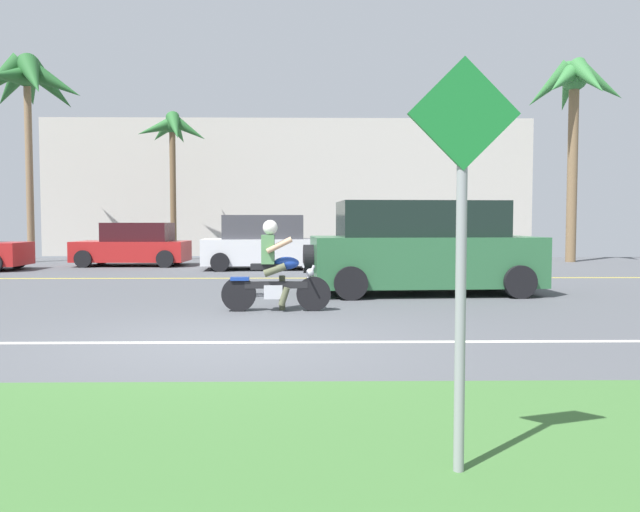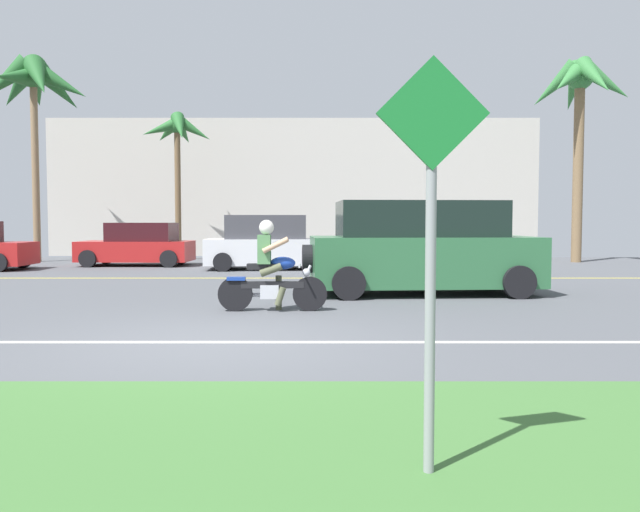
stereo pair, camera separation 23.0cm
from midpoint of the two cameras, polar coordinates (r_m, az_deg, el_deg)
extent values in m
cube|color=#4C4F54|center=(10.84, -5.81, -4.79)|extent=(56.00, 30.00, 0.04)
cube|color=#3D6B33|center=(4.02, -17.03, -18.08)|extent=(56.00, 3.80, 0.06)
cube|color=silver|center=(7.81, -8.21, -7.75)|extent=(50.40, 0.12, 0.01)
cube|color=yellow|center=(16.34, -3.76, -2.01)|extent=(50.40, 0.12, 0.01)
cylinder|color=black|center=(10.34, -0.08, -3.47)|extent=(0.57, 0.10, 0.57)
cylinder|color=black|center=(10.39, -6.88, -3.46)|extent=(0.57, 0.10, 0.57)
cylinder|color=#B7BAC1|center=(10.31, -0.60, -2.18)|extent=(0.26, 0.05, 0.49)
cube|color=black|center=(10.33, -3.49, -2.63)|extent=(1.03, 0.12, 0.11)
cube|color=#B7BAC1|center=(10.35, -3.75, -3.26)|extent=(0.31, 0.20, 0.23)
ellipsoid|color=navy|center=(10.30, -2.55, -0.64)|extent=(0.42, 0.23, 0.21)
cube|color=black|center=(10.31, -4.55, -0.96)|extent=(0.46, 0.22, 0.09)
cube|color=navy|center=(10.36, -6.79, -2.05)|extent=(0.31, 0.16, 0.06)
cylinder|color=#B7BAC1|center=(10.29, -1.03, -0.88)|extent=(0.05, 0.59, 0.03)
sphere|color=#B7BAC1|center=(10.30, -0.39, -1.51)|extent=(0.13, 0.13, 0.13)
cylinder|color=#B7BAC1|center=(10.48, -4.91, -3.55)|extent=(0.47, 0.08, 0.07)
cube|color=#4C7F4C|center=(10.29, -4.24, 0.62)|extent=(0.21, 0.31, 0.47)
sphere|color=silver|center=(10.28, -4.04, 2.62)|extent=(0.25, 0.25, 0.25)
cylinder|color=#51563D|center=(10.22, -3.63, -1.26)|extent=(0.38, 0.13, 0.24)
cylinder|color=#51563D|center=(10.40, -3.58, -1.18)|extent=(0.38, 0.13, 0.24)
cylinder|color=#51563D|center=(10.47, -2.94, -3.36)|extent=(0.11, 0.11, 0.58)
cylinder|color=#51563D|center=(10.23, -2.77, -3.70)|extent=(0.19, 0.11, 0.32)
cylinder|color=tan|center=(10.09, -3.23, 0.97)|extent=(0.43, 0.09, 0.27)
cylinder|color=tan|center=(10.47, -3.15, 1.05)|extent=(0.43, 0.09, 0.27)
cube|color=#2D663D|center=(12.99, 10.08, -0.44)|extent=(4.65, 2.22, 0.99)
cube|color=black|center=(12.94, 9.72, 3.34)|extent=(3.37, 1.87, 0.72)
cylinder|color=black|center=(11.77, 3.39, -2.48)|extent=(0.65, 0.26, 0.64)
cylinder|color=black|center=(12.58, 18.36, -2.28)|extent=(0.65, 0.26, 0.64)
cylinder|color=black|center=(13.69, 2.44, -1.69)|extent=(0.65, 0.26, 0.64)
cylinder|color=black|center=(14.40, 15.51, -1.56)|extent=(0.65, 0.26, 0.64)
cylinder|color=black|center=(12.64, -0.43, -0.26)|extent=(0.23, 0.59, 0.58)
cylinder|color=black|center=(20.50, -26.75, -0.52)|extent=(0.57, 0.20, 0.56)
cylinder|color=black|center=(21.96, -24.96, -0.25)|extent=(0.57, 0.20, 0.56)
cube|color=#AD1E1E|center=(21.77, -15.89, 0.44)|extent=(3.67, 1.73, 0.67)
cube|color=#351116|center=(21.68, -15.36, 2.13)|extent=(2.14, 1.47, 0.62)
cylinder|color=black|center=(22.24, -12.02, 0.01)|extent=(0.56, 0.19, 0.56)
cylinder|color=black|center=(22.98, -18.39, 0.02)|extent=(0.56, 0.19, 0.56)
cylinder|color=black|center=(20.62, -13.08, -0.24)|extent=(0.56, 0.19, 0.56)
cylinder|color=black|center=(21.42, -19.89, -0.23)|extent=(0.56, 0.19, 0.56)
cube|color=silver|center=(19.43, -3.66, 0.42)|extent=(4.28, 1.97, 0.79)
cube|color=#414147|center=(19.41, -4.41, 2.65)|extent=(2.51, 1.62, 0.73)
cylinder|color=black|center=(18.65, -8.30, -0.55)|extent=(0.57, 0.22, 0.56)
cylinder|color=black|center=(18.64, 0.97, -0.52)|extent=(0.57, 0.22, 0.56)
cylinder|color=black|center=(20.36, -7.89, -0.23)|extent=(0.57, 0.22, 0.56)
cylinder|color=black|center=(20.34, 0.60, -0.21)|extent=(0.57, 0.22, 0.56)
cylinder|color=brown|center=(24.62, 22.91, 7.22)|extent=(0.36, 0.36, 6.64)
sphere|color=#337538|center=(25.09, 23.08, 14.80)|extent=(0.93, 0.93, 0.93)
cone|color=#337538|center=(25.26, 25.04, 14.18)|extent=(2.05, 0.99, 1.69)
cone|color=#337538|center=(25.87, 22.52, 13.96)|extent=(0.90, 1.89, 1.87)
cone|color=#337538|center=(25.19, 21.06, 14.30)|extent=(1.98, 1.57, 1.80)
cone|color=#337538|center=(24.29, 22.18, 14.70)|extent=(1.96, 1.86, 1.55)
cone|color=#337538|center=(24.35, 24.26, 14.62)|extent=(1.07, 2.04, 1.74)
cylinder|color=brown|center=(24.77, -12.34, 5.62)|extent=(0.23, 0.23, 5.13)
sphere|color=#28662D|center=(25.01, -12.41, 11.50)|extent=(0.60, 0.60, 0.60)
cone|color=#28662D|center=(24.86, -10.94, 11.20)|extent=(1.48, 0.52, 1.16)
cone|color=#28662D|center=(25.58, -11.88, 10.96)|extent=(0.73, 1.55, 1.12)
cone|color=#28662D|center=(25.52, -13.19, 10.96)|extent=(1.43, 1.42, 1.05)
cone|color=#28662D|center=(24.84, -13.86, 11.17)|extent=(1.58, 1.13, 0.99)
cone|color=#28662D|center=(24.36, -12.16, 11.35)|extent=(0.99, 1.50, 1.31)
cylinder|color=#846B4C|center=(25.20, -24.04, 7.18)|extent=(0.26, 0.26, 6.72)
sphere|color=#235B28|center=(25.67, -24.21, 14.68)|extent=(0.66, 0.66, 0.66)
cone|color=#235B28|center=(25.24, -22.16, 14.37)|extent=(2.26, 0.80, 1.67)
cone|color=#235B28|center=(26.15, -22.37, 13.96)|extent=(1.83, 2.25, 1.89)
cone|color=#235B28|center=(26.56, -23.96, 13.75)|extent=(1.43, 2.38, 1.65)
cone|color=#235B28|center=(26.43, -25.32, 13.78)|extent=(2.24, 1.86, 1.88)
cone|color=#235B28|center=(25.78, -26.38, 14.03)|extent=(2.23, 1.31, 2.00)
cone|color=#235B28|center=(24.87, -25.56, 14.47)|extent=(1.22, 2.36, 1.17)
cone|color=#235B28|center=(24.70, -23.77, 14.59)|extent=(1.87, 2.22, 1.91)
cylinder|color=gray|center=(3.59, 12.02, -5.94)|extent=(0.06, 0.06, 1.83)
cube|color=#19722D|center=(3.58, 12.30, 12.58)|extent=(0.62, 0.03, 0.62)
cube|color=#BCB7AD|center=(28.73, -1.87, 6.06)|extent=(20.90, 4.00, 5.85)
camera|label=1|loc=(0.11, -89.42, 0.03)|focal=35.13mm
camera|label=2|loc=(0.11, 90.58, -0.03)|focal=35.13mm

